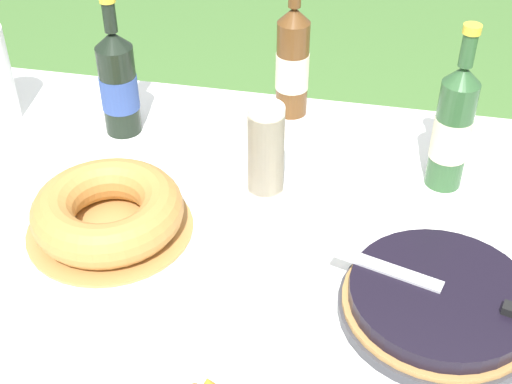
# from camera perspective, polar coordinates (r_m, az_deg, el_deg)

# --- Properties ---
(garden_table) EXTENTS (1.83, 1.11, 0.72)m
(garden_table) POSITION_cam_1_polar(r_m,az_deg,el_deg) (1.37, -1.67, -6.04)
(garden_table) COLOR #A87A47
(garden_table) RESTS_ON ground_plane
(tablecloth) EXTENTS (1.84, 1.12, 0.10)m
(tablecloth) POSITION_cam_1_polar(r_m,az_deg,el_deg) (1.34, -1.71, -4.57)
(tablecloth) COLOR white
(tablecloth) RESTS_ON garden_table
(berry_tart) EXTENTS (0.33, 0.33, 0.06)m
(berry_tart) POSITION_cam_1_polar(r_m,az_deg,el_deg) (1.22, 14.46, -8.53)
(berry_tart) COLOR #38383D
(berry_tart) RESTS_ON tablecloth
(serving_knife) EXTENTS (0.37, 0.13, 0.01)m
(serving_knife) POSITION_cam_1_polar(r_m,az_deg,el_deg) (1.19, 16.06, -7.78)
(serving_knife) COLOR silver
(serving_knife) RESTS_ON berry_tart
(bundt_cake) EXTENTS (0.32, 0.32, 0.09)m
(bundt_cake) POSITION_cam_1_polar(r_m,az_deg,el_deg) (1.36, -11.76, -1.58)
(bundt_cake) COLOR #B78447
(bundt_cake) RESTS_ON tablecloth
(cup_stack) EXTENTS (0.07, 0.07, 0.20)m
(cup_stack) POSITION_cam_1_polar(r_m,az_deg,el_deg) (1.39, 0.80, 3.29)
(cup_stack) COLOR beige
(cup_stack) RESTS_ON tablecloth
(cider_bottle_green) EXTENTS (0.08, 0.08, 0.35)m
(cider_bottle_green) POSITION_cam_1_polar(r_m,az_deg,el_deg) (1.45, 15.47, 5.00)
(cider_bottle_green) COLOR #2D562D
(cider_bottle_green) RESTS_ON tablecloth
(cider_bottle_amber) EXTENTS (0.08, 0.08, 0.34)m
(cider_bottle_amber) POSITION_cam_1_polar(r_m,az_deg,el_deg) (1.65, 2.94, 10.36)
(cider_bottle_amber) COLOR brown
(cider_bottle_amber) RESTS_ON tablecloth
(juice_bottle_red) EXTENTS (0.08, 0.08, 0.32)m
(juice_bottle_red) POSITION_cam_1_polar(r_m,az_deg,el_deg) (1.61, -10.96, 8.55)
(juice_bottle_red) COLOR black
(juice_bottle_red) RESTS_ON tablecloth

